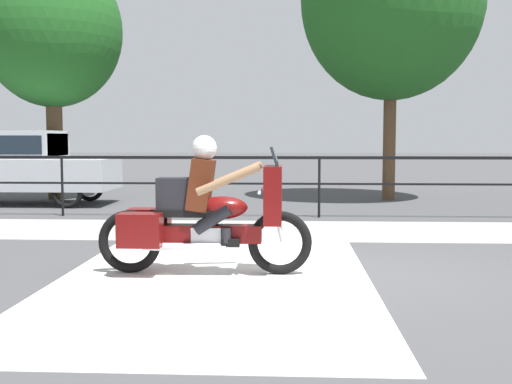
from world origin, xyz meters
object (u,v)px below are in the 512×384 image
object	(u,v)px
tree_behind_sign	(392,0)
parked_car	(19,163)
motorcycle	(203,214)
tree_behind_car	(52,31)

from	to	relation	value
tree_behind_sign	parked_car	bearing A→B (deg)	-169.77
motorcycle	tree_behind_sign	size ratio (longest dim) A/B	0.33
motorcycle	tree_behind_car	world-z (taller)	tree_behind_car
parked_car	tree_behind_sign	xyz separation A→B (m)	(8.81, 1.59, 3.96)
parked_car	tree_behind_car	size ratio (longest dim) A/B	0.69
parked_car	tree_behind_sign	distance (m)	9.79
motorcycle	tree_behind_sign	bearing A→B (deg)	69.07
motorcycle	parked_car	bearing A→B (deg)	125.73
tree_behind_sign	tree_behind_car	size ratio (longest dim) A/B	1.21
motorcycle	tree_behind_car	xyz separation A→B (m)	(-4.95, 8.78, 3.51)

